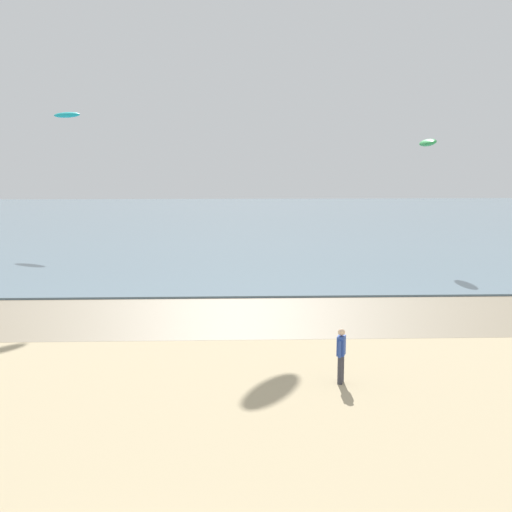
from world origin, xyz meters
TOP-DOWN VIEW (x-y plane):
  - wet_sand_strip at (0.00, 20.65)m, footprint 120.00×7.41m
  - sea at (0.00, 59.36)m, footprint 160.00×70.00m
  - person_nearest_camera at (5.41, 12.06)m, footprint 0.33×0.54m
  - kite_aloft_1 at (14.52, 35.10)m, footprint 0.93×2.63m
  - kite_aloft_2 at (-10.22, 44.66)m, footprint 2.66×2.14m

SIDE VIEW (x-z plane):
  - wet_sand_strip at x=0.00m, z-range 0.00..0.01m
  - sea at x=0.00m, z-range 0.00..0.10m
  - person_nearest_camera at x=5.41m, z-range 0.06..1.77m
  - kite_aloft_1 at x=14.52m, z-range 7.27..7.93m
  - kite_aloft_2 at x=-10.22m, z-range 9.52..10.05m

